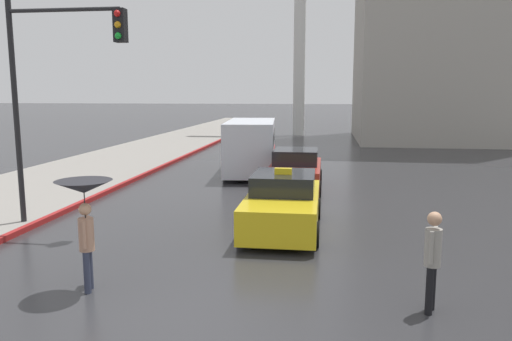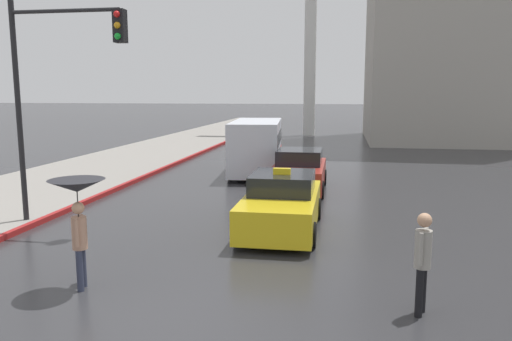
{
  "view_description": "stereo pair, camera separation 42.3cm",
  "coord_description": "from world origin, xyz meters",
  "px_view_note": "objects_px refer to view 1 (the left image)",
  "views": [
    {
      "loc": [
        2.25,
        -6.78,
        3.55
      ],
      "look_at": [
        0.36,
        6.78,
        1.4
      ],
      "focal_mm": 35.0,
      "sensor_mm": 36.0,
      "label": 1
    },
    {
      "loc": [
        2.67,
        -6.72,
        3.55
      ],
      "look_at": [
        0.36,
        6.78,
        1.4
      ],
      "focal_mm": 35.0,
      "sensor_mm": 36.0,
      "label": 2
    }
  ],
  "objects_px": {
    "sedan_red": "(295,172)",
    "pedestrian_with_umbrella": "(85,202)",
    "ambulance_van": "(251,145)",
    "traffic_light": "(57,73)",
    "taxi": "(283,204)",
    "pedestrian_man": "(433,255)"
  },
  "relations": [
    {
      "from": "sedan_red",
      "to": "pedestrian_with_umbrella",
      "type": "xyz_separation_m",
      "value": [
        -3.12,
        -9.94,
        0.95
      ]
    },
    {
      "from": "ambulance_van",
      "to": "traffic_light",
      "type": "bearing_deg",
      "value": 64.64
    },
    {
      "from": "taxi",
      "to": "pedestrian_with_umbrella",
      "type": "distance_m",
      "value": 5.59
    },
    {
      "from": "pedestrian_man",
      "to": "traffic_light",
      "type": "bearing_deg",
      "value": -93.47
    },
    {
      "from": "pedestrian_with_umbrella",
      "to": "taxi",
      "type": "bearing_deg",
      "value": -49.73
    },
    {
      "from": "taxi",
      "to": "sedan_red",
      "type": "xyz_separation_m",
      "value": [
        -0.01,
        5.41,
        0.0
      ]
    },
    {
      "from": "sedan_red",
      "to": "traffic_light",
      "type": "height_order",
      "value": "traffic_light"
    },
    {
      "from": "taxi",
      "to": "pedestrian_with_umbrella",
      "type": "xyz_separation_m",
      "value": [
        -3.13,
        -4.53,
        0.95
      ]
    },
    {
      "from": "pedestrian_man",
      "to": "traffic_light",
      "type": "xyz_separation_m",
      "value": [
        -8.48,
        3.93,
        3.06
      ]
    },
    {
      "from": "sedan_red",
      "to": "pedestrian_with_umbrella",
      "type": "relative_size",
      "value": 2.03
    },
    {
      "from": "pedestrian_man",
      "to": "sedan_red",
      "type": "bearing_deg",
      "value": -142.94
    },
    {
      "from": "taxi",
      "to": "pedestrian_with_umbrella",
      "type": "relative_size",
      "value": 2.1
    },
    {
      "from": "ambulance_van",
      "to": "pedestrian_with_umbrella",
      "type": "relative_size",
      "value": 2.69
    },
    {
      "from": "sedan_red",
      "to": "pedestrian_man",
      "type": "height_order",
      "value": "pedestrian_man"
    },
    {
      "from": "ambulance_van",
      "to": "pedestrian_man",
      "type": "height_order",
      "value": "ambulance_van"
    },
    {
      "from": "ambulance_van",
      "to": "traffic_light",
      "type": "xyz_separation_m",
      "value": [
        -3.52,
        -9.53,
        2.74
      ]
    },
    {
      "from": "pedestrian_man",
      "to": "ambulance_van",
      "type": "bearing_deg",
      "value": -138.35
    },
    {
      "from": "ambulance_van",
      "to": "pedestrian_with_umbrella",
      "type": "distance_m",
      "value": 13.43
    },
    {
      "from": "pedestrian_man",
      "to": "traffic_light",
      "type": "relative_size",
      "value": 0.29
    },
    {
      "from": "taxi",
      "to": "pedestrian_man",
      "type": "xyz_separation_m",
      "value": [
        2.79,
        -4.6,
        0.29
      ]
    },
    {
      "from": "pedestrian_with_umbrella",
      "to": "pedestrian_man",
      "type": "relative_size",
      "value": 1.21
    },
    {
      "from": "taxi",
      "to": "traffic_light",
      "type": "distance_m",
      "value": 6.63
    }
  ]
}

